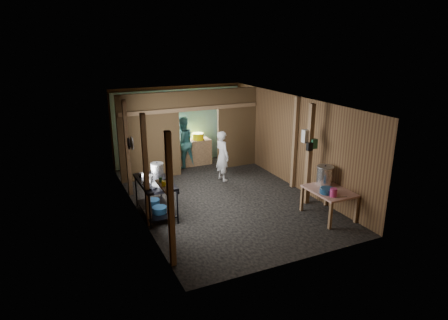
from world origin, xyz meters
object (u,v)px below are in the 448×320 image
stove_pot_large (157,169)px  stock_pot (325,176)px  pink_bucket (333,192)px  yellow_tub (198,136)px  gas_range (156,198)px  prep_table (328,203)px  cook (222,156)px

stove_pot_large → stock_pot: 4.11m
pink_bucket → yellow_tub: bearing=102.0°
gas_range → pink_bucket: gas_range is taller
stock_pot → yellow_tub: (-1.46, 4.77, 0.06)m
gas_range → pink_bucket: (3.54, -2.17, 0.33)m
prep_table → gas_range: bearing=153.7°
gas_range → pink_bucket: size_ratio=7.89×
stove_pot_large → pink_bucket: stove_pot_large is taller
prep_table → stove_pot_large: bearing=148.0°
yellow_tub → pink_bucket: bearing=-78.0°
pink_bucket → yellow_tub: 5.59m
prep_table → cook: cook is taller
yellow_tub → cook: (0.09, -1.77, -0.21)m
stock_pot → stove_pot_large: bearing=153.3°
gas_range → prep_table: gas_range is taller
stock_pot → pink_bucket: bearing=-113.4°
prep_table → stock_pot: (0.13, 0.37, 0.56)m
pink_bucket → cook: bearing=106.1°
prep_table → yellow_tub: 5.34m
prep_table → yellow_tub: size_ratio=2.91×
prep_table → stove_pot_large: 4.23m
prep_table → yellow_tub: yellow_tub is taller
cook → pink_bucket: bearing=-172.1°
stock_pot → yellow_tub: 4.99m
stock_pot → cook: size_ratio=0.32×
prep_table → cook: size_ratio=0.76×
cook → stove_pot_large: bearing=108.5°
prep_table → stock_pot: size_ratio=2.37×
prep_table → stove_pot_large: (-3.54, 2.21, 0.68)m
gas_range → yellow_tub: yellow_tub is taller
prep_table → cook: (-1.24, 3.36, 0.41)m
pink_bucket → cook: cook is taller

